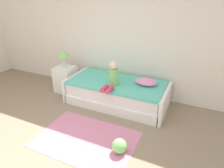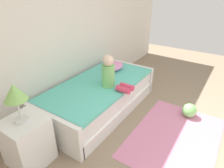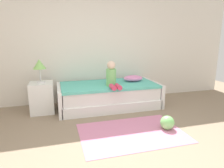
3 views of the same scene
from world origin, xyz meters
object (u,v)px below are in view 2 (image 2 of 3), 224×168
Objects in this scene: child_figure at (111,74)px; pillow at (114,66)px; table_lamp at (15,94)px; bed at (100,96)px; nightstand at (28,142)px; toy_ball at (189,110)px.

child_figure reaches higher than pillow.
table_lamp is 1.02× the size of pillow.
nightstand reaches higher than bed.
nightstand is 2.67× the size of toy_ball.
child_figure reaches higher than nightstand.
bed is 1.48m from toy_ball.
bed is 1.35m from nightstand.
nightstand is at bearing 169.22° from child_figure.
pillow is at bearing 29.30° from child_figure.
pillow reaches higher than nightstand.
child_figure is at bearing 119.16° from toy_ball.
table_lamp is at bearing 0.00° from nightstand.
bed is at bearing -1.23° from nightstand.
nightstand is 1.33× the size of table_lamp.
pillow reaches higher than toy_ball.
bed is 9.40× the size of toy_ball.
child_figure is (0.00, -0.23, 0.46)m from bed.
toy_ball is at bearing -34.67° from table_lamp.
table_lamp reaches higher than child_figure.
table_lamp is 1.97m from pillow.
toy_ball is at bearing -65.10° from bed.
pillow is at bearing 91.23° from toy_ball.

